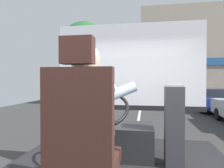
# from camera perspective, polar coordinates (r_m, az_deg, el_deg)

# --- Properties ---
(ground) EXTENTS (18.00, 44.00, 0.06)m
(ground) POSITION_cam_1_polar(r_m,az_deg,el_deg) (10.71, 7.99, -8.53)
(ground) COLOR #363636
(driver_seat) EXTENTS (0.48, 0.48, 1.26)m
(driver_seat) POSITION_cam_1_polar(r_m,az_deg,el_deg) (1.49, -8.56, -16.71)
(driver_seat) COLOR black
(driver_seat) RESTS_ON bus_floor
(bus_driver) EXTENTS (0.77, 0.55, 0.85)m
(bus_driver) POSITION_cam_1_polar(r_m,az_deg,el_deg) (1.55, -7.21, -8.39)
(bus_driver) COLOR #332D28
(bus_driver) RESTS_ON driver_seat
(steering_console) EXTENTS (1.10, 1.04, 0.85)m
(steering_console) POSITION_cam_1_polar(r_m,az_deg,el_deg) (2.65, -0.48, -15.42)
(steering_console) COLOR black
(steering_console) RESTS_ON bus_floor
(fare_box) EXTENTS (0.20, 0.20, 0.93)m
(fare_box) POSITION_cam_1_polar(r_m,az_deg,el_deg) (2.39, 17.49, -11.44)
(fare_box) COLOR #333338
(fare_box) RESTS_ON bus_floor
(windshield_panel) EXTENTS (2.50, 0.08, 1.48)m
(windshield_panel) POSITION_cam_1_polar(r_m,az_deg,el_deg) (3.39, 4.84, 2.24)
(windshield_panel) COLOR silver
(street_tree) EXTENTS (3.31, 3.31, 5.98)m
(street_tree) POSITION_cam_1_polar(r_m,az_deg,el_deg) (14.63, -8.03, 11.10)
(street_tree) COLOR #4C3828
(street_tree) RESTS_ON ground
(shop_building) EXTENTS (10.02, 5.81, 8.21)m
(shop_building) POSITION_cam_1_polar(r_m,az_deg,el_deg) (20.87, 22.48, 7.43)
(shop_building) COLOR gray
(shop_building) RESTS_ON ground
(parked_car_blue) EXTENTS (1.87, 4.22, 1.29)m
(parked_car_blue) POSITION_cam_1_polar(r_m,az_deg,el_deg) (13.02, 26.64, -3.86)
(parked_car_blue) COLOR navy
(parked_car_blue) RESTS_ON ground
(parked_car_white) EXTENTS (1.86, 3.84, 1.41)m
(parked_car_white) POSITION_cam_1_polar(r_m,az_deg,el_deg) (17.82, 21.70, -2.34)
(parked_car_white) COLOR silver
(parked_car_white) RESTS_ON ground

